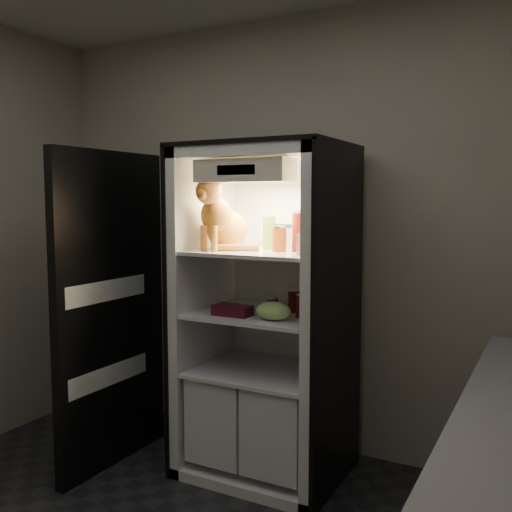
{
  "coord_description": "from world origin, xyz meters",
  "views": [
    {
      "loc": [
        1.46,
        -1.49,
        1.57
      ],
      "look_at": [
        -0.04,
        1.32,
        1.26
      ],
      "focal_mm": 40.0,
      "sensor_mm": 36.0,
      "label": 1
    }
  ],
  "objects": [
    {
      "name": "condiment_jar",
      "position": [
        0.05,
        1.34,
        0.98
      ],
      "size": [
        0.06,
        0.06,
        0.09
      ],
      "color": "#563018",
      "rests_on": "refrigerator"
    },
    {
      "name": "soda_can_c",
      "position": [
        0.26,
        1.28,
        1.0
      ],
      "size": [
        0.07,
        0.07,
        0.13
      ],
      "color": "black",
      "rests_on": "refrigerator"
    },
    {
      "name": "mayo_tub",
      "position": [
        0.06,
        1.46,
        1.36
      ],
      "size": [
        0.1,
        0.1,
        0.14
      ],
      "color": "white",
      "rests_on": "refrigerator"
    },
    {
      "name": "tabby_cat",
      "position": [
        -0.22,
        1.25,
        1.45
      ],
      "size": [
        0.36,
        0.41,
        0.43
      ],
      "rotation": [
        0.0,
        0.0,
        -0.05
      ],
      "color": "#BB6318",
      "rests_on": "refrigerator"
    },
    {
      "name": "berry_box_left",
      "position": [
        -0.15,
        1.16,
        0.97
      ],
      "size": [
        0.12,
        0.12,
        0.06
      ],
      "primitive_type": "cube",
      "color": "#530D22",
      "rests_on": "refrigerator"
    },
    {
      "name": "pepper_jar",
      "position": [
        0.23,
        1.36,
        1.4
      ],
      "size": [
        0.13,
        0.13,
        0.23
      ],
      "color": "#A92D16",
      "rests_on": "refrigerator"
    },
    {
      "name": "salsa_jar",
      "position": [
        0.11,
        1.3,
        1.36
      ],
      "size": [
        0.08,
        0.08,
        0.14
      ],
      "color": "maroon",
      "rests_on": "refrigerator"
    },
    {
      "name": "soda_can_a",
      "position": [
        0.15,
        1.41,
        1.0
      ],
      "size": [
        0.07,
        0.07,
        0.12
      ],
      "color": "black",
      "rests_on": "refrigerator"
    },
    {
      "name": "cream_carton",
      "position": [
        0.31,
        1.18,
        1.34
      ],
      "size": [
        0.06,
        0.06,
        0.11
      ],
      "primitive_type": "cube",
      "color": "white",
      "rests_on": "refrigerator"
    },
    {
      "name": "grape_bag",
      "position": [
        0.15,
        1.16,
        0.99
      ],
      "size": [
        0.19,
        0.14,
        0.1
      ],
      "primitive_type": "ellipsoid",
      "color": "#8CC25A",
      "rests_on": "refrigerator"
    },
    {
      "name": "parmesan_shaker",
      "position": [
        -0.0,
        1.4,
        1.38
      ],
      "size": [
        0.07,
        0.07,
        0.19
      ],
      "color": "#258825",
      "rests_on": "refrigerator"
    },
    {
      "name": "berry_box_right",
      "position": [
        -0.05,
        1.16,
        0.97
      ],
      "size": [
        0.11,
        0.11,
        0.06
      ],
      "primitive_type": "cube",
      "color": "#530D22",
      "rests_on": "refrigerator"
    },
    {
      "name": "soda_can_b",
      "position": [
        0.26,
        1.37,
        1.0
      ],
      "size": [
        0.07,
        0.07,
        0.12
      ],
      "color": "black",
      "rests_on": "refrigerator"
    },
    {
      "name": "refrigerator",
      "position": [
        0.0,
        1.38,
        0.79
      ],
      "size": [
        0.9,
        0.72,
        1.88
      ],
      "color": "white",
      "rests_on": "floor"
    },
    {
      "name": "room_shell",
      "position": [
        0.0,
        0.0,
        1.62
      ],
      "size": [
        3.6,
        3.6,
        3.6
      ],
      "color": "white",
      "rests_on": "floor"
    },
    {
      "name": "fridge_door",
      "position": [
        -0.85,
        1.02,
        0.91
      ],
      "size": [
        0.07,
        0.87,
        1.85
      ],
      "rotation": [
        0.0,
        0.0,
        -0.01
      ],
      "color": "black",
      "rests_on": "floor"
    }
  ]
}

